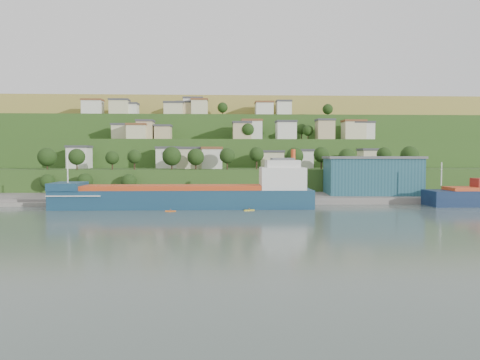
{
  "coord_description": "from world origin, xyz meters",
  "views": [
    {
      "loc": [
        -3.3,
        -126.52,
        15.16
      ],
      "look_at": [
        3.28,
        15.0,
        7.64
      ],
      "focal_mm": 35.0,
      "sensor_mm": 36.0,
      "label": 1
    }
  ],
  "objects": [
    {
      "name": "cargo_ship_near",
      "position": [
        -10.87,
        8.21,
        3.04
      ],
      "size": [
        74.17,
        12.53,
        19.04
      ],
      "rotation": [
        0.0,
        0.0,
        -0.01
      ],
      "color": "navy",
      "rests_on": "ground"
    },
    {
      "name": "warehouse",
      "position": [
        48.53,
        29.31,
        8.43
      ],
      "size": [
        32.49,
        21.54,
        12.8
      ],
      "rotation": [
        0.0,
        0.0,
        -0.08
      ],
      "color": "#1D4A59",
      "rests_on": "quay"
    },
    {
      "name": "hillside",
      "position": [
        -0.01,
        168.69,
        0.09
      ],
      "size": [
        360.0,
        211.05,
        96.0
      ],
      "color": "#284719",
      "rests_on": "ground"
    },
    {
      "name": "quay",
      "position": [
        20.0,
        28.0,
        0.0
      ],
      "size": [
        220.0,
        26.0,
        4.0
      ],
      "primitive_type": "cube",
      "color": "slate",
      "rests_on": "ground"
    },
    {
      "name": "ground",
      "position": [
        0.0,
        0.0,
        0.0
      ],
      "size": [
        500.0,
        500.0,
        0.0
      ],
      "primitive_type": "plane",
      "color": "#45544D",
      "rests_on": "ground"
    },
    {
      "name": "kayak_yellow",
      "position": [
        5.14,
        0.92,
        0.22
      ],
      "size": [
        3.02,
        1.48,
        0.75
      ],
      "rotation": [
        0.0,
        0.0,
        0.33
      ],
      "color": "gold",
      "rests_on": "ground"
    },
    {
      "name": "pebble_beach",
      "position": [
        -55.0,
        22.0,
        0.0
      ],
      "size": [
        40.0,
        18.0,
        2.4
      ],
      "primitive_type": "cube",
      "color": "slate",
      "rests_on": "ground"
    },
    {
      "name": "caravan",
      "position": [
        -53.88,
        24.02,
        2.74
      ],
      "size": [
        7.01,
        4.03,
        3.07
      ],
      "primitive_type": "cube",
      "rotation": [
        0.0,
        0.0,
        -0.21
      ],
      "color": "silver",
      "rests_on": "pebble_beach"
    },
    {
      "name": "kayak_orange",
      "position": [
        -16.22,
        -0.23,
        0.21
      ],
      "size": [
        2.89,
        0.68,
        0.72
      ],
      "rotation": [
        0.0,
        0.0,
        -0.06
      ],
      "color": "orange",
      "rests_on": "ground"
    },
    {
      "name": "dinghy",
      "position": [
        -40.21,
        16.78,
        1.64
      ],
      "size": [
        4.69,
        3.21,
        0.88
      ],
      "primitive_type": "cube",
      "rotation": [
        0.0,
        0.0,
        0.39
      ],
      "color": "silver",
      "rests_on": "pebble_beach"
    }
  ]
}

